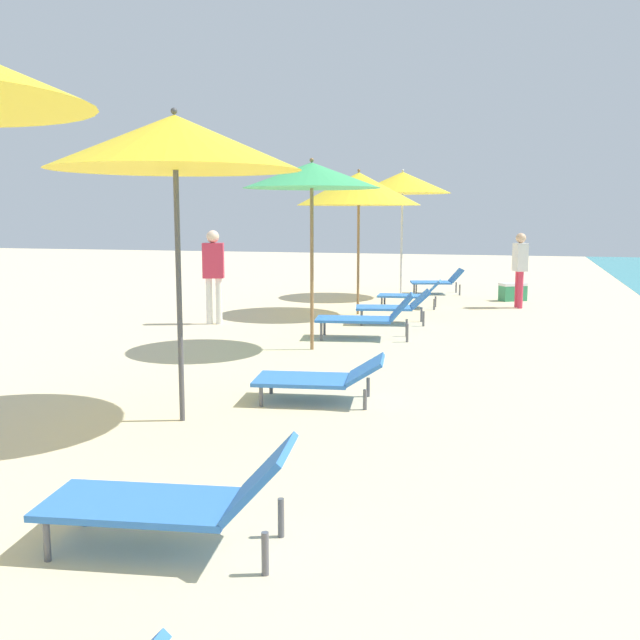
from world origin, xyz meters
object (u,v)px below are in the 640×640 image
at_px(lounger_sixth_shoreside, 411,294).
at_px(umbrella_farthest, 403,183).
at_px(lounger_third_shoreside, 175,498).
at_px(umbrella_fifth, 312,176).
at_px(lounger_sixth_inland, 395,306).
at_px(lounger_farthest_shoreside, 438,281).
at_px(lounger_fifth_shoreside, 368,316).
at_px(cooler_box, 513,292).
at_px(person_walking_mid, 213,268).
at_px(lounger_fourth_shoreside, 321,377).
at_px(person_walking_far, 520,263).
at_px(umbrella_fourth, 175,143).
at_px(umbrella_sixth, 359,189).

height_order(lounger_sixth_shoreside, umbrella_farthest, umbrella_farthest).
bearing_deg(lounger_sixth_shoreside, umbrella_farthest, -78.09).
xyz_separation_m(lounger_third_shoreside, lounger_sixth_shoreside, (-0.36, 11.27, -0.02)).
bearing_deg(umbrella_fifth, lounger_sixth_inland, 75.71).
relative_size(lounger_third_shoreside, lounger_farthest_shoreside, 1.10).
height_order(umbrella_fifth, lounger_fifth_shoreside, umbrella_fifth).
bearing_deg(cooler_box, umbrella_fifth, -110.97).
bearing_deg(person_walking_mid, lounger_fifth_shoreside, 57.67).
bearing_deg(lounger_sixth_shoreside, lounger_farthest_shoreside, -98.31).
height_order(lounger_fourth_shoreside, person_walking_far, person_walking_far).
distance_m(umbrella_fourth, person_walking_far, 10.02).
relative_size(lounger_sixth_shoreside, umbrella_farthest, 0.45).
bearing_deg(lounger_fourth_shoreside, person_walking_mid, -63.69).
xyz_separation_m(lounger_third_shoreside, lounger_fourth_shoreside, (-0.10, 3.44, -0.05)).
bearing_deg(person_walking_mid, lounger_third_shoreside, 4.73).
distance_m(lounger_third_shoreside, lounger_sixth_shoreside, 11.28).
bearing_deg(person_walking_mid, person_walking_far, 108.68).
bearing_deg(person_walking_mid, lounger_fourth_shoreside, 17.14).
relative_size(umbrella_fourth, umbrella_sixth, 1.03).
bearing_deg(umbrella_sixth, person_walking_mid, -138.08).
distance_m(umbrella_fourth, lounger_sixth_shoreside, 9.17).
height_order(umbrella_fourth, umbrella_fifth, umbrella_fourth).
relative_size(lounger_fifth_shoreside, lounger_farthest_shoreside, 1.16).
distance_m(umbrella_sixth, lounger_farthest_shoreside, 4.68).
xyz_separation_m(lounger_third_shoreside, person_walking_far, (1.77, 11.86, 0.61)).
xyz_separation_m(lounger_sixth_inland, cooler_box, (1.94, 4.14, -0.12)).
distance_m(umbrella_fourth, lounger_sixth_inland, 6.98).
distance_m(lounger_sixth_inland, person_walking_mid, 3.23).
xyz_separation_m(umbrella_sixth, person_walking_far, (2.97, 1.84, -1.46)).
bearing_deg(person_walking_mid, umbrella_sixth, 114.23).
distance_m(lounger_farthest_shoreside, cooler_box, 2.01).
xyz_separation_m(lounger_fifth_shoreside, lounger_sixth_inland, (0.13, 1.64, -0.03)).
height_order(umbrella_farthest, person_walking_mid, umbrella_farthest).
xyz_separation_m(umbrella_fifth, person_walking_mid, (-2.33, 1.88, -1.44)).
distance_m(lounger_third_shoreside, umbrella_fourth, 3.48).
bearing_deg(umbrella_farthest, lounger_farthest_shoreside, 50.58).
relative_size(lounger_fourth_shoreside, cooler_box, 2.15).
relative_size(lounger_farthest_shoreside, person_walking_mid, 0.83).
relative_size(umbrella_fifth, cooler_box, 4.13).
xyz_separation_m(umbrella_fourth, lounger_farthest_shoreside, (1.03, 11.66, -2.21)).
bearing_deg(umbrella_farthest, person_walking_mid, -115.89).
height_order(umbrella_fourth, lounger_sixth_inland, umbrella_fourth).
height_order(umbrella_fifth, person_walking_mid, umbrella_fifth).
distance_m(umbrella_fifth, person_walking_far, 6.47).
bearing_deg(lounger_sixth_inland, person_walking_mid, 4.53).
distance_m(umbrella_fourth, person_walking_mid, 6.28).
bearing_deg(person_walking_far, lounger_third_shoreside, 62.22).
xyz_separation_m(lounger_fourth_shoreside, lounger_fifth_shoreside, (-0.34, 3.90, 0.10)).
xyz_separation_m(umbrella_sixth, person_walking_mid, (-2.14, -1.92, -1.39)).
bearing_deg(lounger_sixth_shoreside, cooler_box, -140.78).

